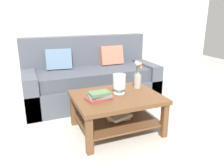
% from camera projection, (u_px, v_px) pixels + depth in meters
% --- Properties ---
extents(ground_plane, '(10.00, 10.00, 0.00)m').
position_uv_depth(ground_plane, '(105.00, 119.00, 3.15)').
color(ground_plane, '#B7B2A8').
extents(back_wall, '(6.40, 0.12, 2.70)m').
position_uv_depth(back_wall, '(73.00, 17.00, 4.20)').
color(back_wall, beige).
rests_on(back_wall, ground).
extents(couch, '(2.14, 0.90, 1.06)m').
position_uv_depth(couch, '(91.00, 80.00, 3.75)').
color(couch, '#474C56').
rests_on(couch, ground).
extents(coffee_table, '(1.04, 0.82, 0.47)m').
position_uv_depth(coffee_table, '(117.00, 105.00, 2.77)').
color(coffee_table, brown).
rests_on(coffee_table, ground).
extents(book_stack_main, '(0.31, 0.23, 0.09)m').
position_uv_depth(book_stack_main, '(99.00, 96.00, 2.59)').
color(book_stack_main, '#993833').
rests_on(book_stack_main, coffee_table).
extents(glass_hurricane_vase, '(0.16, 0.16, 0.24)m').
position_uv_depth(glass_hurricane_vase, '(119.00, 82.00, 2.76)').
color(glass_hurricane_vase, silver).
rests_on(glass_hurricane_vase, coffee_table).
extents(flower_pitcher, '(0.10, 0.11, 0.37)m').
position_uv_depth(flower_pitcher, '(138.00, 76.00, 2.95)').
color(flower_pitcher, '#9E998E').
rests_on(flower_pitcher, coffee_table).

